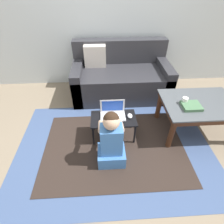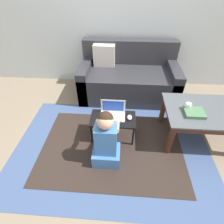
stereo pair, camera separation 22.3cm
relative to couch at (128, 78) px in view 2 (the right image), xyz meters
name	(u,v)px [view 2 (the right image)]	position (x,y,z in m)	size (l,w,h in m)	color
ground_plane	(110,145)	(-0.22, -1.25, -0.31)	(16.00, 16.00, 0.00)	#7F705B
wall_back	(118,12)	(-0.22, 0.47, 0.94)	(9.00, 0.06, 2.50)	silver
area_rug	(112,147)	(-0.19, -1.29, -0.31)	(2.51, 1.73, 0.01)	#3D517A
couch	(128,78)	(0.00, 0.00, 0.00)	(1.63, 0.86, 0.88)	#2D2D33
coffee_table	(204,114)	(0.93, -1.02, 0.10)	(0.95, 0.69, 0.48)	#4C5156
laptop_desk	(113,120)	(-0.19, -1.09, -0.02)	(0.58, 0.33, 0.33)	black
laptop	(113,114)	(-0.20, -1.04, 0.06)	(0.32, 0.19, 0.20)	silver
computer_mouse	(130,117)	(0.02, -1.08, 0.04)	(0.06, 0.09, 0.04)	silver
person_seated	(106,141)	(-0.24, -1.48, 0.03)	(0.32, 0.36, 0.75)	#3D70B2
cup_on_table	(188,106)	(0.71, -1.03, 0.22)	(0.07, 0.07, 0.09)	white
book_on_table	(194,113)	(0.77, -1.11, 0.19)	(0.23, 0.20, 0.04)	#47704C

